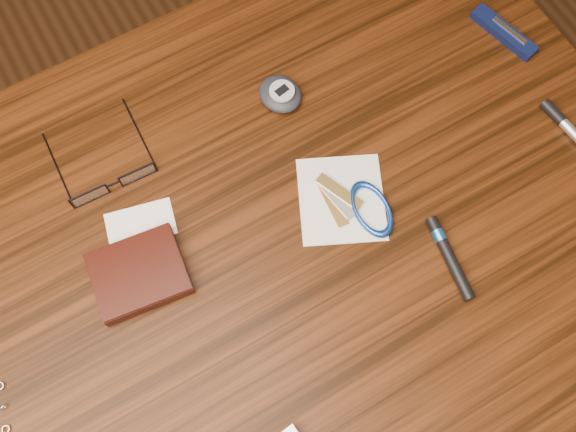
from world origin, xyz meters
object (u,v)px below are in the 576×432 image
Objects in this scene: wallet_and_card at (139,272)px; eyeglasses at (112,181)px; desk at (254,282)px; pedometer at (280,94)px; notepad_keys at (357,204)px; pocket_knife at (504,32)px.

eyeglasses is at bearing 80.21° from wallet_and_card.
desk is 0.24m from pedometer.
desk is at bearing -129.22° from pedometer.
pedometer is (0.23, 0.00, -0.00)m from eyeglasses.
eyeglasses is 1.78× the size of pedometer.
pedometer is at bearing 92.18° from notepad_keys.
notepad_keys is (0.14, -0.01, 0.11)m from desk.
wallet_and_card is at bearing -173.95° from pocket_knife.
desk is 0.22m from eyeglasses.
eyeglasses reaches higher than wallet_and_card.
pedometer reaches higher than desk.
eyeglasses is 0.23m from pedometer.
eyeglasses is 0.53m from pocket_knife.
wallet_and_card is 1.39× the size of pocket_knife.
wallet_and_card reaches higher than notepad_keys.
wallet_and_card reaches higher than desk.
notepad_keys is at bearing -10.98° from wallet_and_card.
eyeglasses is 0.81× the size of notepad_keys.
notepad_keys is (0.01, -0.17, -0.01)m from pedometer.
eyeglasses is at bearing 173.66° from pocket_knife.
eyeglasses reaches higher than notepad_keys.
pocket_knife is (0.29, 0.11, 0.00)m from notepad_keys.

